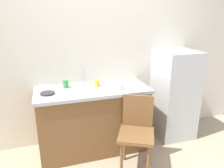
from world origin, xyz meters
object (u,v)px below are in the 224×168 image
Objects in this scene: cup_white at (121,87)px; chair at (137,130)px; hotplate at (48,93)px; cup_yellow at (97,83)px; refrigerator at (174,94)px; cup_green at (66,84)px.

chair is at bearing -77.50° from cup_white.
hotplate is 0.65m from cup_yellow.
refrigerator is 1.02m from chair.
hotplate is 0.30m from cup_green.
hotplate reaches higher than chair.
refrigerator is 1.47× the size of chair.
cup_yellow is 1.27× the size of cup_white.
cup_yellow is at bearing 177.91° from refrigerator.
chair is 12.59× the size of cup_white.
refrigerator is at bearing -2.09° from cup_yellow.
cup_green reaches higher than cup_white.
refrigerator is 0.98m from cup_white.
chair is at bearing -42.17° from cup_green.
refrigerator is 1.20m from cup_yellow.
refrigerator is at bearing -4.11° from cup_green.
cup_green is (-1.57, 0.11, 0.28)m from refrigerator.
cup_white is at bearing -42.69° from cup_yellow.
chair is 9.88× the size of cup_yellow.
refrigerator reaches higher than chair.
cup_yellow is at bearing 9.80° from hotplate.
cup_yellow reaches higher than chair.
hotplate is at bearing -170.20° from cup_yellow.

